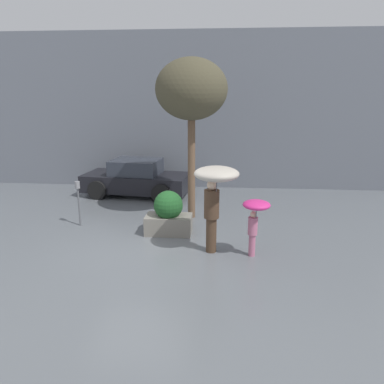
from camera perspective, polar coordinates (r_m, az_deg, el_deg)
ground_plane at (r=9.43m, az=-7.96°, el=-8.55°), size 40.00×40.00×0.00m
building_facade at (r=15.07m, az=-2.92°, el=12.14°), size 18.00×0.30×6.00m
planter_box at (r=10.15m, az=-3.61°, el=-3.42°), size 1.24×0.79×1.20m
person_adult at (r=8.58m, az=3.53°, el=0.88°), size 1.03×1.03×2.12m
person_child at (r=8.65m, az=9.62°, el=-3.25°), size 0.63×0.63×1.38m
parked_car_near at (r=14.06m, az=-8.44°, el=1.99°), size 4.02×2.23×1.34m
street_tree at (r=11.00m, az=-0.08°, el=15.18°), size 2.06×2.06×4.70m
parking_meter at (r=11.09m, az=-16.97°, el=-0.32°), size 0.14×0.14×1.31m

